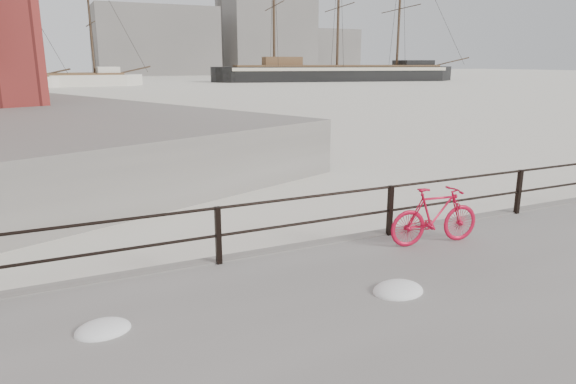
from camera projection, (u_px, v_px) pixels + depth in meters
name	position (u px, v px, depth m)	size (l,w,h in m)	color
ground	(509.00, 226.00, 11.81)	(400.00, 400.00, 0.00)	white
guardrail	(519.00, 192.00, 11.47)	(28.00, 0.10, 1.00)	black
bicycle	(435.00, 216.00, 9.53)	(1.82, 0.27, 1.10)	red
barque_black	(337.00, 81.00, 98.93)	(53.98, 17.67, 30.97)	black
schooner_mid	(48.00, 87.00, 77.32)	(29.90, 12.65, 21.42)	beige
industrial_west	(156.00, 41.00, 140.61)	(32.00, 18.00, 18.00)	gray
industrial_mid	(266.00, 34.00, 158.68)	(26.00, 20.00, 24.00)	gray
industrial_east	(323.00, 51.00, 173.78)	(20.00, 16.00, 14.00)	gray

